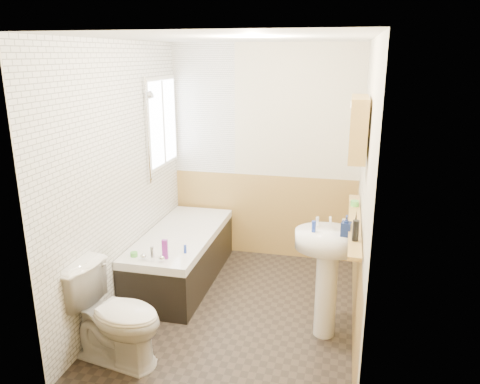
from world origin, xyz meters
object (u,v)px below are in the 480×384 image
(bathtub, at_px, (181,255))
(sink, at_px, (328,262))
(toilet, at_px, (115,316))
(medicine_cabinet, at_px, (358,128))
(pine_shelf, at_px, (355,222))

(bathtub, relative_size, sink, 1.55)
(toilet, distance_m, medicine_cabinet, 2.43)
(toilet, height_order, medicine_cabinet, medicine_cabinet)
(sink, relative_size, medicine_cabinet, 1.97)
(sink, bearing_deg, toilet, -167.67)
(sink, distance_m, medicine_cabinet, 1.14)
(bathtub, bearing_deg, toilet, -91.20)
(bathtub, relative_size, toilet, 2.08)
(toilet, bearing_deg, sink, -54.33)
(sink, relative_size, pine_shelf, 0.71)
(toilet, xyz_separation_m, medicine_cabinet, (1.77, 0.88, 1.41))
(toilet, bearing_deg, medicine_cabinet, -52.60)
(bathtub, height_order, pine_shelf, pine_shelf)
(pine_shelf, height_order, medicine_cabinet, medicine_cabinet)
(bathtub, distance_m, pine_shelf, 1.98)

